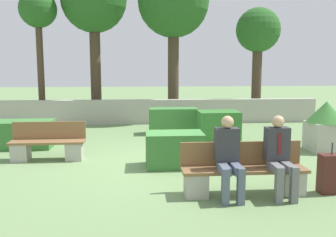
# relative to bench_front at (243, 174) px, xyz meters

# --- Properties ---
(ground_plane) EXTENTS (60.00, 60.00, 0.00)m
(ground_plane) POSITION_rel_bench_front_xyz_m (-1.48, 2.13, -0.33)
(ground_plane) COLOR #6B8956
(perimeter_wall) EXTENTS (12.83, 0.30, 0.87)m
(perimeter_wall) POSITION_rel_bench_front_xyz_m (-1.48, 7.75, 0.11)
(perimeter_wall) COLOR #ADA89E
(perimeter_wall) RESTS_ON ground_plane
(bench_front) EXTENTS (2.06, 0.49, 0.84)m
(bench_front) POSITION_rel_bench_front_xyz_m (0.00, 0.00, 0.00)
(bench_front) COLOR brown
(bench_front) RESTS_ON ground_plane
(bench_left_side) EXTENTS (1.64, 0.48, 0.84)m
(bench_left_side) POSITION_rel_bench_front_xyz_m (-3.75, 2.57, -0.02)
(bench_left_side) COLOR brown
(bench_left_side) RESTS_ON ground_plane
(person_seated_man) EXTENTS (0.38, 0.63, 1.31)m
(person_seated_man) POSITION_rel_bench_front_xyz_m (0.54, -0.14, 0.38)
(person_seated_man) COLOR slate
(person_seated_man) RESTS_ON ground_plane
(person_seated_woman) EXTENTS (0.38, 0.63, 1.31)m
(person_seated_woman) POSITION_rel_bench_front_xyz_m (-0.30, -0.14, 0.39)
(person_seated_woman) COLOR #515B70
(person_seated_woman) RESTS_ON ground_plane
(hedge_block_near_left) EXTENTS (1.49, 0.66, 0.80)m
(hedge_block_near_left) POSITION_rel_bench_front_xyz_m (-0.63, 5.63, 0.07)
(hedge_block_near_left) COLOR #3D7A38
(hedge_block_near_left) RESTS_ON ground_plane
(hedge_block_near_right) EXTENTS (1.15, 0.87, 0.82)m
(hedge_block_near_right) POSITION_rel_bench_front_xyz_m (0.57, 4.57, 0.08)
(hedge_block_near_right) COLOR #33702D
(hedge_block_near_right) RESTS_ON ground_plane
(hedge_block_mid_left) EXTENTS (1.19, 0.78, 0.72)m
(hedge_block_mid_left) POSITION_rel_bench_front_xyz_m (-0.97, 1.79, 0.03)
(hedge_block_mid_left) COLOR #3D7A38
(hedge_block_mid_left) RESTS_ON ground_plane
(hedge_block_mid_right) EXTENTS (1.47, 0.88, 0.70)m
(hedge_block_mid_right) POSITION_rel_bench_front_xyz_m (-4.69, 3.92, 0.02)
(hedge_block_mid_right) COLOR #3D7A38
(hedge_block_mid_right) RESTS_ON ground_plane
(planter_corner_left) EXTENTS (0.95, 0.95, 1.24)m
(planter_corner_left) POSITION_rel_bench_front_xyz_m (2.91, 2.94, 0.34)
(planter_corner_left) COLOR #ADA89E
(planter_corner_left) RESTS_ON ground_plane
(suitcase) EXTENTS (0.38, 0.23, 0.86)m
(suitcase) POSITION_rel_bench_front_xyz_m (1.45, -0.09, -0.00)
(suitcase) COLOR #471E19
(suitcase) RESTS_ON ground_plane
(tree_leftmost) EXTENTS (1.37, 1.37, 4.86)m
(tree_leftmost) POSITION_rel_bench_front_xyz_m (-5.34, 8.60, 3.65)
(tree_leftmost) COLOR #473828
(tree_leftmost) RESTS_ON ground_plane
(tree_center_left) EXTENTS (2.51, 2.51, 5.86)m
(tree_center_left) POSITION_rel_bench_front_xyz_m (-3.35, 9.04, 4.17)
(tree_center_left) COLOR #473828
(tree_center_left) RESTS_ON ground_plane
(tree_center_right) EXTENTS (2.71, 2.71, 5.88)m
(tree_center_right) POSITION_rel_bench_front_xyz_m (-0.32, 8.75, 4.11)
(tree_center_right) COLOR #473828
(tree_center_right) RESTS_ON ground_plane
(tree_rightmost) EXTENTS (1.74, 1.74, 4.38)m
(tree_rightmost) POSITION_rel_bench_front_xyz_m (3.05, 8.89, 3.02)
(tree_rightmost) COLOR #473828
(tree_rightmost) RESTS_ON ground_plane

